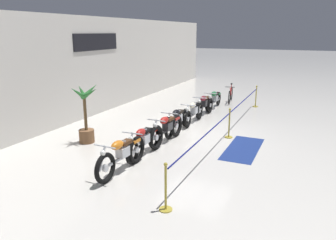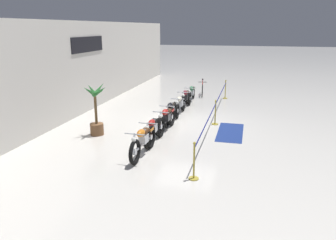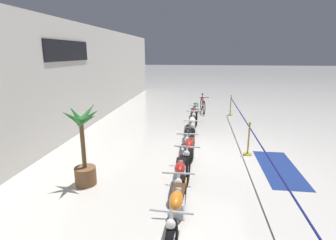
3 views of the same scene
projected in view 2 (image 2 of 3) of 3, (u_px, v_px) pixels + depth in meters
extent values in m
plane|color=silver|center=(187.00, 123.00, 13.96)|extent=(120.00, 120.00, 0.00)
cube|color=silver|center=(74.00, 70.00, 14.58)|extent=(28.00, 0.25, 4.20)
cube|color=black|center=(88.00, 44.00, 15.32)|extent=(3.00, 0.04, 0.70)
torus|color=black|center=(135.00, 152.00, 9.63)|extent=(0.78, 0.15, 0.77)
torus|color=black|center=(151.00, 137.00, 10.95)|extent=(0.78, 0.15, 0.77)
cylinder|color=silver|center=(135.00, 152.00, 9.63)|extent=(0.19, 0.09, 0.18)
cylinder|color=silver|center=(151.00, 137.00, 10.95)|extent=(0.19, 0.09, 0.18)
cylinder|color=silver|center=(133.00, 144.00, 9.47)|extent=(0.31, 0.07, 0.59)
cube|color=silver|center=(144.00, 139.00, 10.29)|extent=(0.37, 0.23, 0.26)
cylinder|color=silver|center=(143.00, 133.00, 10.20)|extent=(0.18, 0.12, 0.24)
cylinder|color=silver|center=(144.00, 132.00, 10.28)|extent=(0.18, 0.12, 0.24)
cylinder|color=silver|center=(143.00, 139.00, 10.65)|extent=(0.70, 0.10, 0.07)
cube|color=#ADAFB5|center=(143.00, 143.00, 10.29)|extent=(1.15, 0.10, 0.06)
ellipsoid|color=orange|center=(141.00, 133.00, 10.01)|extent=(0.47, 0.24, 0.22)
cube|color=#4C2D19|center=(145.00, 131.00, 10.35)|extent=(0.41, 0.21, 0.09)
cube|color=orange|center=(150.00, 129.00, 10.83)|extent=(0.33, 0.17, 0.08)
cylinder|color=silver|center=(135.00, 134.00, 9.50)|extent=(0.06, 0.62, 0.04)
sphere|color=silver|center=(134.00, 140.00, 9.46)|extent=(0.14, 0.14, 0.14)
torus|color=black|center=(148.00, 139.00, 10.86)|extent=(0.68, 0.13, 0.68)
torus|color=black|center=(158.00, 127.00, 12.19)|extent=(0.68, 0.13, 0.68)
cylinder|color=silver|center=(148.00, 139.00, 10.86)|extent=(0.16, 0.09, 0.16)
cylinder|color=silver|center=(158.00, 127.00, 12.19)|extent=(0.16, 0.09, 0.16)
cylinder|color=silver|center=(147.00, 132.00, 10.70)|extent=(0.30, 0.07, 0.59)
cube|color=silver|center=(153.00, 128.00, 11.53)|extent=(0.37, 0.23, 0.26)
cylinder|color=silver|center=(153.00, 123.00, 11.44)|extent=(0.18, 0.12, 0.24)
cylinder|color=silver|center=(154.00, 122.00, 11.51)|extent=(0.18, 0.12, 0.24)
cylinder|color=silver|center=(152.00, 129.00, 11.88)|extent=(0.70, 0.09, 0.07)
cube|color=black|center=(153.00, 132.00, 11.52)|extent=(1.13, 0.10, 0.06)
ellipsoid|color=#B21E19|center=(152.00, 123.00, 11.24)|extent=(0.47, 0.23, 0.22)
cube|color=black|center=(154.00, 121.00, 11.59)|extent=(0.41, 0.21, 0.09)
cube|color=#B21E19|center=(158.00, 121.00, 12.08)|extent=(0.32, 0.17, 0.08)
cylinder|color=silver|center=(148.00, 123.00, 10.73)|extent=(0.06, 0.62, 0.04)
sphere|color=silver|center=(147.00, 128.00, 10.69)|extent=(0.14, 0.14, 0.14)
torus|color=black|center=(161.00, 127.00, 12.06)|extent=(0.78, 0.16, 0.78)
torus|color=black|center=(172.00, 117.00, 13.42)|extent=(0.78, 0.16, 0.78)
cylinder|color=silver|center=(161.00, 127.00, 12.06)|extent=(0.18, 0.09, 0.18)
cylinder|color=silver|center=(172.00, 117.00, 13.42)|extent=(0.18, 0.09, 0.18)
cylinder|color=silver|center=(160.00, 120.00, 11.90)|extent=(0.31, 0.07, 0.59)
cube|color=#2D2D30|center=(167.00, 117.00, 12.75)|extent=(0.37, 0.24, 0.26)
cylinder|color=#2D2D30|center=(166.00, 112.00, 12.65)|extent=(0.18, 0.12, 0.24)
cylinder|color=#2D2D30|center=(167.00, 112.00, 12.73)|extent=(0.18, 0.12, 0.24)
cylinder|color=silver|center=(166.00, 118.00, 13.10)|extent=(0.70, 0.10, 0.07)
cube|color=black|center=(166.00, 121.00, 12.74)|extent=(1.18, 0.11, 0.06)
ellipsoid|color=#B21E19|center=(165.00, 112.00, 12.46)|extent=(0.47, 0.24, 0.22)
cube|color=#4C2D19|center=(168.00, 111.00, 12.81)|extent=(0.41, 0.22, 0.09)
cube|color=#B21E19|center=(171.00, 110.00, 13.30)|extent=(0.33, 0.17, 0.08)
cylinder|color=silver|center=(161.00, 112.00, 11.93)|extent=(0.06, 0.62, 0.04)
sphere|color=silver|center=(160.00, 116.00, 11.90)|extent=(0.14, 0.14, 0.14)
torus|color=black|center=(167.00, 120.00, 13.13)|extent=(0.71, 0.15, 0.70)
torus|color=black|center=(174.00, 109.00, 14.73)|extent=(0.71, 0.15, 0.70)
cylinder|color=silver|center=(167.00, 120.00, 13.13)|extent=(0.17, 0.09, 0.16)
cylinder|color=silver|center=(174.00, 109.00, 14.73)|extent=(0.17, 0.09, 0.16)
cylinder|color=silver|center=(166.00, 113.00, 12.97)|extent=(0.31, 0.07, 0.59)
cube|color=silver|center=(171.00, 110.00, 13.93)|extent=(0.37, 0.24, 0.26)
cylinder|color=silver|center=(171.00, 106.00, 13.84)|extent=(0.18, 0.12, 0.24)
cylinder|color=silver|center=(171.00, 106.00, 13.91)|extent=(0.18, 0.12, 0.24)
cylinder|color=silver|center=(169.00, 112.00, 14.28)|extent=(0.70, 0.10, 0.07)
cube|color=black|center=(171.00, 114.00, 13.92)|extent=(1.36, 0.12, 0.06)
ellipsoid|color=black|center=(170.00, 106.00, 13.64)|extent=(0.47, 0.24, 0.22)
cube|color=black|center=(172.00, 105.00, 13.99)|extent=(0.41, 0.22, 0.09)
cube|color=black|center=(174.00, 104.00, 14.61)|extent=(0.33, 0.17, 0.08)
cylinder|color=silver|center=(167.00, 106.00, 13.00)|extent=(0.06, 0.62, 0.04)
sphere|color=silver|center=(166.00, 110.00, 12.96)|extent=(0.14, 0.14, 0.14)
torus|color=black|center=(177.00, 111.00, 14.53)|extent=(0.67, 0.13, 0.67)
torus|color=black|center=(182.00, 103.00, 16.04)|extent=(0.67, 0.13, 0.67)
cylinder|color=silver|center=(177.00, 111.00, 14.53)|extent=(0.16, 0.09, 0.16)
cylinder|color=silver|center=(182.00, 103.00, 16.04)|extent=(0.16, 0.09, 0.16)
cylinder|color=silver|center=(177.00, 105.00, 14.37)|extent=(0.31, 0.07, 0.59)
cube|color=silver|center=(180.00, 103.00, 15.29)|extent=(0.37, 0.24, 0.26)
cylinder|color=silver|center=(180.00, 99.00, 15.19)|extent=(0.18, 0.12, 0.24)
cylinder|color=silver|center=(180.00, 99.00, 15.27)|extent=(0.18, 0.12, 0.24)
cylinder|color=silver|center=(178.00, 105.00, 15.63)|extent=(0.70, 0.11, 0.07)
cube|color=#47474C|center=(180.00, 106.00, 15.28)|extent=(1.28, 0.13, 0.06)
ellipsoid|color=beige|center=(179.00, 99.00, 15.00)|extent=(0.47, 0.25, 0.22)
cube|color=black|center=(181.00, 98.00, 15.35)|extent=(0.41, 0.22, 0.09)
cube|color=beige|center=(182.00, 98.00, 15.92)|extent=(0.33, 0.18, 0.08)
cylinder|color=silver|center=(177.00, 99.00, 14.40)|extent=(0.07, 0.62, 0.04)
sphere|color=silver|center=(177.00, 102.00, 14.36)|extent=(0.14, 0.14, 0.14)
torus|color=black|center=(183.00, 103.00, 15.81)|extent=(0.74, 0.17, 0.73)
torus|color=black|center=(187.00, 97.00, 17.20)|extent=(0.74, 0.17, 0.73)
cylinder|color=silver|center=(183.00, 103.00, 15.81)|extent=(0.17, 0.09, 0.17)
cylinder|color=silver|center=(187.00, 97.00, 17.20)|extent=(0.17, 0.09, 0.17)
cylinder|color=silver|center=(183.00, 98.00, 15.65)|extent=(0.31, 0.07, 0.59)
cube|color=#2D2D30|center=(186.00, 97.00, 16.51)|extent=(0.37, 0.24, 0.26)
cylinder|color=#2D2D30|center=(185.00, 93.00, 16.41)|extent=(0.18, 0.12, 0.24)
cylinder|color=#2D2D30|center=(186.00, 93.00, 16.49)|extent=(0.18, 0.12, 0.24)
cylinder|color=silver|center=(184.00, 98.00, 16.85)|extent=(0.70, 0.11, 0.07)
cube|color=#ADAFB5|center=(185.00, 100.00, 16.50)|extent=(1.18, 0.12, 0.06)
ellipsoid|color=maroon|center=(185.00, 93.00, 16.22)|extent=(0.47, 0.24, 0.22)
cube|color=#4C2D19|center=(186.00, 92.00, 16.57)|extent=(0.41, 0.22, 0.09)
cube|color=maroon|center=(187.00, 93.00, 17.08)|extent=(0.33, 0.18, 0.08)
cylinder|color=silver|center=(183.00, 92.00, 15.68)|extent=(0.07, 0.62, 0.04)
sphere|color=silver|center=(183.00, 95.00, 15.64)|extent=(0.14, 0.14, 0.14)
torus|color=black|center=(190.00, 99.00, 17.01)|extent=(0.68, 0.13, 0.68)
torus|color=black|center=(193.00, 93.00, 18.57)|extent=(0.68, 0.13, 0.68)
cylinder|color=silver|center=(190.00, 99.00, 17.01)|extent=(0.17, 0.09, 0.16)
cylinder|color=silver|center=(193.00, 93.00, 18.57)|extent=(0.17, 0.09, 0.16)
cylinder|color=silver|center=(189.00, 94.00, 16.85)|extent=(0.31, 0.07, 0.59)
cube|color=silver|center=(192.00, 92.00, 17.79)|extent=(0.37, 0.24, 0.26)
cylinder|color=silver|center=(192.00, 89.00, 17.70)|extent=(0.18, 0.12, 0.24)
cylinder|color=silver|center=(192.00, 89.00, 17.78)|extent=(0.18, 0.12, 0.24)
cylinder|color=silver|center=(190.00, 94.00, 18.14)|extent=(0.70, 0.10, 0.07)
cube|color=#47474C|center=(192.00, 95.00, 17.78)|extent=(1.33, 0.12, 0.06)
ellipsoid|color=#1E6B38|center=(191.00, 88.00, 17.50)|extent=(0.47, 0.24, 0.22)
cube|color=black|center=(192.00, 88.00, 17.85)|extent=(0.41, 0.22, 0.09)
cube|color=#1E6B38|center=(193.00, 88.00, 18.45)|extent=(0.33, 0.18, 0.08)
cylinder|color=silver|center=(190.00, 88.00, 16.88)|extent=(0.07, 0.62, 0.04)
sphere|color=silver|center=(189.00, 91.00, 16.84)|extent=(0.14, 0.14, 0.14)
torus|color=black|center=(202.00, 91.00, 18.91)|extent=(0.70, 0.14, 0.70)
torus|color=black|center=(202.00, 88.00, 19.88)|extent=(0.70, 0.14, 0.70)
cylinder|color=red|center=(202.00, 86.00, 19.29)|extent=(0.60, 0.12, 0.43)
cylinder|color=red|center=(203.00, 83.00, 19.28)|extent=(0.55, 0.11, 0.04)
cylinder|color=red|center=(203.00, 84.00, 19.51)|extent=(0.15, 0.06, 0.55)
cube|color=black|center=(203.00, 79.00, 19.47)|extent=(0.19, 0.10, 0.05)
cylinder|color=red|center=(202.00, 89.00, 19.69)|extent=(0.46, 0.09, 0.03)
cylinder|color=black|center=(203.00, 82.00, 18.82)|extent=(0.09, 0.48, 0.03)
cylinder|color=black|center=(202.00, 91.00, 19.50)|extent=(0.13, 0.07, 0.12)
cylinder|color=brown|center=(97.00, 129.00, 12.35)|extent=(0.50, 0.50, 0.43)
cylinder|color=brown|center=(96.00, 109.00, 12.13)|extent=(0.10, 0.10, 1.12)
cone|color=#286B2D|center=(99.00, 89.00, 12.18)|extent=(0.69, 0.28, 0.49)
cone|color=#286B2D|center=(92.00, 90.00, 12.05)|extent=(0.34, 0.46, 0.50)
cone|color=#286B2D|center=(89.00, 91.00, 11.87)|extent=(0.40, 0.46, 0.48)
cone|color=#286B2D|center=(93.00, 93.00, 11.76)|extent=(0.54, 0.25, 0.37)
cone|color=#286B2D|center=(98.00, 93.00, 11.83)|extent=(0.32, 0.53, 0.41)
cone|color=#286B2D|center=(100.00, 91.00, 12.02)|extent=(0.39, 0.47, 0.45)
cylinder|color=gold|center=(194.00, 178.00, 8.80)|extent=(0.28, 0.28, 0.03)
cylinder|color=gold|center=(194.00, 162.00, 8.66)|extent=(0.05, 0.05, 0.95)
sphere|color=gold|center=(194.00, 143.00, 8.52)|extent=(0.08, 0.08, 0.08)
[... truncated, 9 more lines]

